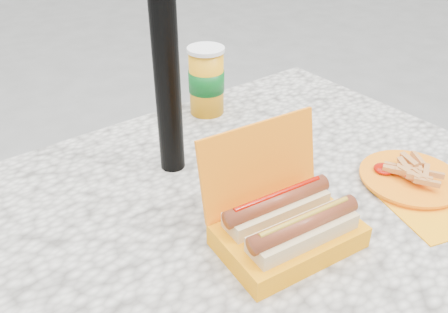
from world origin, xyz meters
TOP-DOWN VIEW (x-y plane):
  - picnic_table at (0.00, 0.00)m, footprint 1.20×0.80m
  - hotdog_box at (0.02, -0.15)m, footprint 0.24×0.20m
  - fries_plate at (0.34, -0.18)m, footprint 0.24×0.28m
  - soda_cup at (0.20, 0.32)m, footprint 0.09×0.09m

SIDE VIEW (x-z plane):
  - picnic_table at x=0.00m, z-range 0.27..1.02m
  - fries_plate at x=0.34m, z-range 0.74..0.78m
  - hotdog_box at x=0.02m, z-range 0.70..0.88m
  - soda_cup at x=0.20m, z-range 0.75..0.92m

